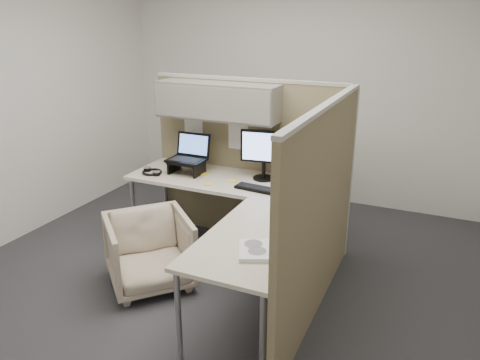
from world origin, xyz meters
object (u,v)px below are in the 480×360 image
at_px(office_chair, 149,248).
at_px(monitor_left, 264,151).
at_px(desk, 237,203).
at_px(keyboard, 257,189).

xyz_separation_m(office_chair, monitor_left, (0.63, 0.99, 0.66)).
bearing_deg(monitor_left, desk, -101.35).
height_order(monitor_left, keyboard, monitor_left).
distance_m(desk, office_chair, 0.82).
distance_m(office_chair, monitor_left, 1.35).
bearing_deg(desk, monitor_left, 87.24).
height_order(desk, monitor_left, monitor_left).
bearing_deg(keyboard, monitor_left, 106.53).
xyz_separation_m(desk, monitor_left, (0.03, 0.55, 0.32)).
bearing_deg(office_chair, desk, -10.91).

